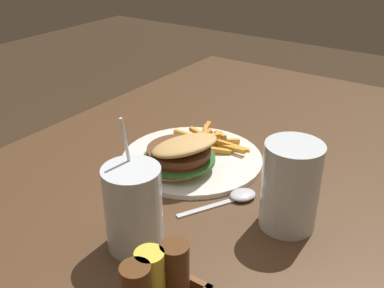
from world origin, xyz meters
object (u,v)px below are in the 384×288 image
Objects in this scene: meal_plate_near at (187,155)px; juice_glass at (134,210)px; beer_glass at (290,189)px; spoon at (239,196)px.

meal_plate_near is 0.25m from juice_glass.
juice_glass is (0.24, 0.07, 0.04)m from meal_plate_near.
beer_glass reaches higher than meal_plate_near.
meal_plate_near is 1.97× the size of beer_glass.
beer_glass is at bearing -71.12° from spoon.
meal_plate_near is 0.15m from spoon.
beer_glass is at bearing 75.92° from meal_plate_near.
spoon is (-0.02, -0.10, -0.06)m from beer_glass.
beer_glass is 0.72× the size of juice_glass.
beer_glass is 0.12m from spoon.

